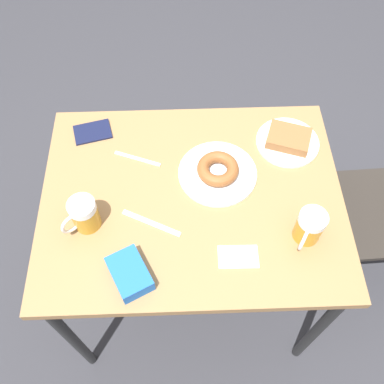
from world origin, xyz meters
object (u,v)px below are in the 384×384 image
Objects in this scene: plate_with_cake at (288,140)px; napkin_folded at (238,257)px; beer_mug_center at (309,227)px; fork at (138,159)px; plate_with_donut at (218,171)px; passport_near_edge at (93,132)px; beer_mug_left at (84,215)px; blue_pouch at (130,274)px; knife at (151,223)px.

plate_with_cake is 1.83× the size of napkin_folded.
beer_mug_center is 0.22m from napkin_folded.
napkin_folded and fork have the same top height.
plate_with_donut reaches higher than passport_near_edge.
beer_mug_left reaches higher than fork.
beer_mug_center is at bearing 57.65° from passport_near_edge.
plate_with_donut is 2.27× the size of beer_mug_left.
blue_pouch is (0.41, -0.01, 0.02)m from fork.
passport_near_edge is (-0.37, -0.21, 0.00)m from knife.
plate_with_donut is at bearing -172.20° from napkin_folded.
beer_mug_center reaches higher than knife.
knife is at bearing -115.35° from napkin_folded.
plate_with_cake is at bearing 122.62° from knife.
beer_mug_center is 0.62× the size of knife.
plate_with_cake is 0.72m from beer_mug_left.
beer_mug_left is 0.36m from passport_near_edge.
passport_near_edge is at bearing -122.35° from beer_mug_center.
plate_with_donut is 1.59× the size of blue_pouch.
fork is (-0.24, 0.14, -0.05)m from beer_mug_left.
fork is at bearing -104.99° from plate_with_donut.
plate_with_donut is 0.44m from blue_pouch.
fork is at bearing -140.28° from napkin_folded.
blue_pouch reaches higher than fork.
plate_with_cake is at bearing 115.93° from plate_with_donut.
beer_mug_left is at bearing 2.65° from passport_near_edge.
beer_mug_center is at bearing 46.62° from plate_with_donut.
plate_with_cake is 0.55m from knife.
plate_with_cake is at bearing 113.90° from beer_mug_left.
plate_with_donut is 1.41× the size of knife.
beer_mug_center reaches higher than fork.
napkin_folded is (0.42, -0.21, -0.01)m from plate_with_cake.
napkin_folded is 0.65× the size of knife.
plate_with_donut is at bearing 129.32° from knife.
knife is 1.27× the size of passport_near_edge.
plate_with_donut is at bearing 141.99° from blue_pouch.
knife is 0.42m from passport_near_edge.
beer_mug_center reaches higher than passport_near_edge.
plate_with_donut is at bearing 65.68° from passport_near_edge.
beer_mug_center is (0.35, -0.00, 0.04)m from plate_with_cake.
beer_mug_center is (0.23, 0.25, 0.04)m from plate_with_donut.
beer_mug_center is at bearing 84.44° from beer_mug_left.
fork is 0.20m from passport_near_edge.
plate_with_donut is 2.18× the size of napkin_folded.
plate_with_cake is 0.46m from napkin_folded.
passport_near_edge is at bearing -127.05° from fork.
beer_mug_left is 0.70× the size of blue_pouch.
passport_near_edge is at bearing -150.16° from knife.
blue_pouch is at bearing 38.23° from beer_mug_left.
passport_near_edge is at bearing -163.92° from blue_pouch.
beer_mug_left is 0.96× the size of napkin_folded.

